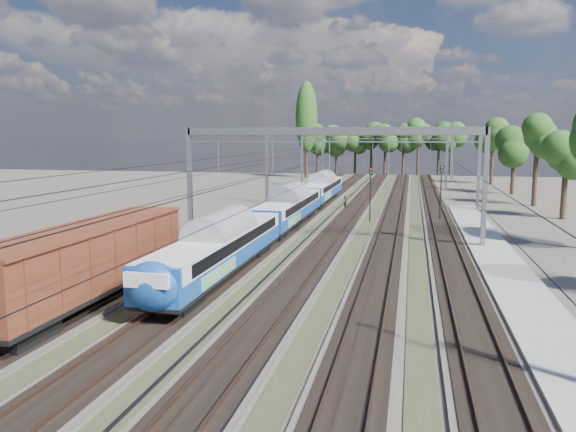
% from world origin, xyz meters
% --- Properties ---
extents(track_bed, '(21.00, 130.00, 0.34)m').
position_xyz_m(track_bed, '(-0.00, 45.00, 0.10)').
color(track_bed, '#47423A').
rests_on(track_bed, ground).
extents(platform, '(3.00, 70.00, 0.30)m').
position_xyz_m(platform, '(12.00, 20.00, 0.15)').
color(platform, gray).
rests_on(platform, ground).
extents(catenary, '(25.65, 130.00, 9.00)m').
position_xyz_m(catenary, '(0.33, 52.69, 6.40)').
color(catenary, slate).
rests_on(catenary, ground).
extents(tree_belt, '(40.67, 101.59, 11.49)m').
position_xyz_m(tree_belt, '(6.21, 91.17, 8.13)').
color(tree_belt, black).
rests_on(tree_belt, ground).
extents(poplar, '(4.40, 4.40, 19.04)m').
position_xyz_m(poplar, '(-14.50, 98.00, 11.89)').
color(poplar, black).
rests_on(poplar, ground).
extents(emu_train, '(2.67, 56.65, 3.91)m').
position_xyz_m(emu_train, '(-4.50, 36.06, 2.30)').
color(emu_train, black).
rests_on(emu_train, ground).
extents(freight_boxcar, '(3.11, 15.03, 3.88)m').
position_xyz_m(freight_boxcar, '(-9.00, 10.97, 2.36)').
color(freight_boxcar, black).
rests_on(freight_boxcar, ground).
extents(worker, '(0.45, 0.63, 1.60)m').
position_xyz_m(worker, '(-1.02, 50.22, 0.80)').
color(worker, black).
rests_on(worker, ground).
extents(signal_near, '(0.34, 0.31, 5.30)m').
position_xyz_m(signal_near, '(2.37, 41.52, 3.36)').
color(signal_near, black).
rests_on(signal_near, ground).
extents(signal_far, '(0.39, 0.36, 5.43)m').
position_xyz_m(signal_far, '(9.09, 44.09, 3.43)').
color(signal_far, black).
rests_on(signal_far, ground).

